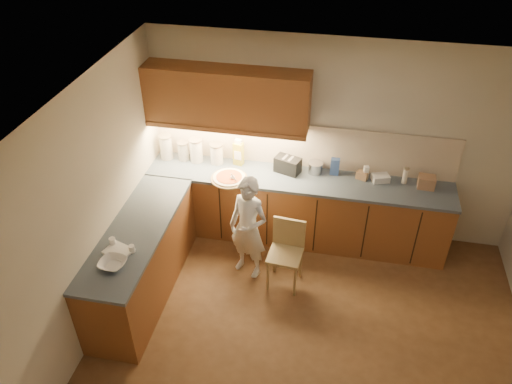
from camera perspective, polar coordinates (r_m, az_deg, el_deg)
room at (r=4.30m, az=7.35°, el=-3.14°), size 4.54×4.50×2.62m
l_counter at (r=6.12m, az=-1.04°, el=-3.70°), size 3.77×2.62×0.92m
backsplash at (r=6.22m, az=5.29°, el=5.29°), size 3.75×0.02×0.58m
upper_cabinets at (r=5.92m, az=-3.38°, el=10.72°), size 1.95×0.36×0.73m
pizza_on_board at (r=6.08m, az=-3.08°, el=1.61°), size 0.45×0.45×0.18m
child at (r=5.75m, az=-0.87°, el=-4.15°), size 0.57×0.47×1.33m
wooden_chair at (r=5.76m, az=3.52°, el=-6.46°), size 0.41×0.41×0.84m
mixing_bowl at (r=5.10m, az=-16.05°, el=-7.86°), size 0.29×0.29×0.06m
canister_a at (r=6.51m, az=-10.24°, el=5.10°), size 0.17×0.17×0.33m
canister_b at (r=6.47m, az=-8.31°, el=4.69°), size 0.15×0.15×0.25m
canister_c at (r=6.40m, az=-6.85°, el=4.77°), size 0.17×0.17×0.32m
canister_d at (r=6.34m, az=-4.52°, el=4.42°), size 0.17×0.17×0.28m
oil_jug at (r=6.29m, az=-2.02°, el=4.49°), size 0.13×0.11×0.36m
toaster at (r=6.18m, az=3.64°, el=3.11°), size 0.35×0.27×0.20m
steel_pot at (r=6.22m, az=6.81°, el=2.80°), size 0.19×0.19×0.14m
blue_box at (r=6.20m, az=9.00°, el=2.89°), size 0.11×0.08×0.22m
card_box_a at (r=6.21m, az=12.05°, el=1.90°), size 0.16×0.14×0.10m
white_bottle at (r=6.20m, az=12.45°, el=2.19°), size 0.07×0.07×0.17m
flat_pack at (r=6.22m, az=14.03°, el=1.57°), size 0.24×0.20×0.08m
tall_jar at (r=6.23m, az=16.69°, el=1.82°), size 0.07×0.07×0.21m
card_box_b at (r=6.24m, az=18.90°, el=1.09°), size 0.20×0.16×0.15m
dough_cloth at (r=5.26m, az=-15.46°, el=-6.51°), size 0.32×0.28×0.02m
spice_jar_a at (r=5.33m, az=-16.09°, el=-5.48°), size 0.08×0.08×0.09m
spice_jar_b at (r=5.20m, az=-14.02°, el=-6.31°), size 0.07×0.07×0.08m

